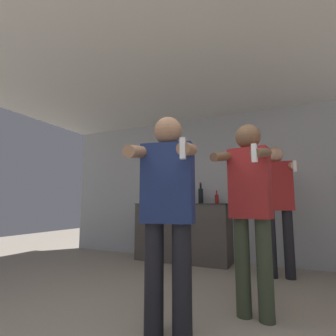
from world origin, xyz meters
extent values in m
cube|color=#B2B7BC|center=(0.00, 3.34, 1.27)|extent=(7.00, 0.06, 2.55)
cube|color=silver|center=(0.00, 1.66, 2.57)|extent=(7.00, 3.83, 0.05)
cube|color=#47423D|center=(-0.95, 3.06, 0.48)|extent=(1.62, 0.51, 0.97)
cube|color=#272421|center=(-0.95, 3.06, 0.97)|extent=(1.65, 0.54, 0.01)
cylinder|color=black|center=(-0.63, 3.10, 1.10)|extent=(0.08, 0.08, 0.25)
cylinder|color=black|center=(-0.63, 3.10, 1.27)|extent=(0.03, 0.03, 0.10)
sphere|color=maroon|center=(-0.63, 3.10, 1.32)|extent=(0.04, 0.04, 0.04)
cylinder|color=black|center=(-1.07, 3.10, 1.07)|extent=(0.08, 0.08, 0.19)
cylinder|color=black|center=(-1.07, 3.10, 1.21)|extent=(0.03, 0.03, 0.09)
sphere|color=#B29933|center=(-1.07, 3.10, 1.25)|extent=(0.04, 0.04, 0.04)
cylinder|color=silver|center=(-1.32, 3.10, 1.08)|extent=(0.09, 0.09, 0.21)
cylinder|color=silver|center=(-1.32, 3.10, 1.22)|extent=(0.03, 0.03, 0.07)
sphere|color=maroon|center=(-1.32, 3.10, 1.25)|extent=(0.04, 0.04, 0.04)
cylinder|color=maroon|center=(-0.35, 3.10, 1.05)|extent=(0.06, 0.06, 0.14)
cylinder|color=maroon|center=(-0.35, 3.10, 1.15)|extent=(0.02, 0.02, 0.06)
sphere|color=maroon|center=(-0.35, 3.10, 1.18)|extent=(0.02, 0.02, 0.02)
cylinder|color=black|center=(-0.21, 0.62, 0.41)|extent=(0.15, 0.15, 0.82)
cylinder|color=black|center=(0.00, 0.66, 0.41)|extent=(0.15, 0.15, 0.82)
cube|color=navy|center=(-0.10, 0.64, 1.13)|extent=(0.43, 0.27, 0.62)
sphere|color=#9E7051|center=(-0.10, 0.64, 1.55)|extent=(0.23, 0.23, 0.23)
cylinder|color=#9E7051|center=(-0.26, 0.43, 1.36)|extent=(0.16, 0.38, 0.15)
cylinder|color=#9E7051|center=(0.11, 0.50, 1.36)|extent=(0.16, 0.38, 0.15)
cube|color=white|center=(0.15, 0.33, 1.32)|extent=(0.04, 0.04, 0.14)
cylinder|color=#38422D|center=(0.34, 1.24, 0.42)|extent=(0.13, 0.13, 0.84)
cylinder|color=#38422D|center=(0.53, 1.21, 0.42)|extent=(0.13, 0.13, 0.84)
cube|color=maroon|center=(0.44, 1.23, 1.15)|extent=(0.37, 0.25, 0.63)
sphere|color=brown|center=(0.44, 1.23, 1.58)|extent=(0.23, 0.23, 0.23)
cylinder|color=brown|center=(0.24, 1.05, 1.38)|extent=(0.14, 0.43, 0.15)
cylinder|color=brown|center=(0.57, 1.00, 1.38)|extent=(0.14, 0.43, 0.15)
cube|color=white|center=(0.54, 0.80, 1.35)|extent=(0.04, 0.04, 0.14)
cylinder|color=black|center=(0.49, 2.64, 0.44)|extent=(0.13, 0.13, 0.88)
cylinder|color=black|center=(0.71, 2.68, 0.44)|extent=(0.13, 0.13, 0.88)
cube|color=maroon|center=(0.60, 2.66, 1.21)|extent=(0.43, 0.26, 0.66)
sphere|color=tan|center=(0.60, 2.66, 1.65)|extent=(0.22, 0.22, 0.22)
cylinder|color=tan|center=(0.44, 2.48, 1.46)|extent=(0.14, 0.33, 0.14)
cylinder|color=tan|center=(0.81, 2.54, 1.46)|extent=(0.14, 0.33, 0.14)
cube|color=white|center=(0.84, 2.39, 1.44)|extent=(0.04, 0.04, 0.14)
camera|label=1|loc=(0.76, -1.23, 0.97)|focal=28.00mm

